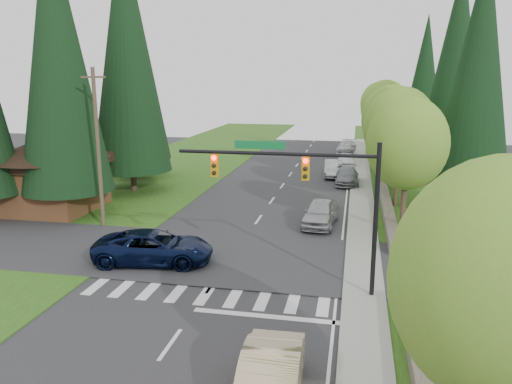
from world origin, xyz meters
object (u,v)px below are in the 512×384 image
(sedan_champagne, at_px, (269,383))
(parked_car_e, at_px, (347,147))
(suv_navy, at_px, (154,247))
(parked_car_d, at_px, (346,160))
(parked_car_c, at_px, (333,169))
(parked_car_b, at_px, (347,176))
(parked_car_a, at_px, (321,213))

(sedan_champagne, bearing_deg, parked_car_e, 86.67)
(suv_navy, height_order, parked_car_d, suv_navy)
(parked_car_c, relative_size, parked_car_e, 0.91)
(sedan_champagne, height_order, parked_car_e, sedan_champagne)
(parked_car_b, distance_m, parked_car_d, 9.07)
(parked_car_d, bearing_deg, suv_navy, -107.80)
(parked_car_a, relative_size, parked_car_d, 1.11)
(parked_car_a, bearing_deg, parked_car_b, 88.90)
(parked_car_e, bearing_deg, parked_car_d, -83.41)
(parked_car_d, relative_size, parked_car_e, 0.84)
(parked_car_b, bearing_deg, parked_car_d, 90.37)
(parked_car_a, height_order, parked_car_c, parked_car_a)
(parked_car_b, bearing_deg, parked_car_e, 90.04)
(parked_car_e, bearing_deg, sedan_champagne, -85.69)
(parked_car_a, height_order, parked_car_b, parked_car_a)
(suv_navy, xyz_separation_m, parked_car_a, (7.92, 8.53, -0.01))
(parked_car_b, xyz_separation_m, parked_car_c, (-1.40, 3.31, 0.05))
(parked_car_a, relative_size, parked_car_e, 0.94)
(suv_navy, distance_m, parked_car_e, 42.51)
(parked_car_a, bearing_deg, parked_car_c, 94.89)
(sedan_champagne, xyz_separation_m, parked_car_b, (1.49, 32.21, -0.09))
(parked_car_a, xyz_separation_m, parked_car_c, (0.00, 16.65, -0.05))
(parked_car_b, distance_m, parked_car_c, 3.59)
(sedan_champagne, relative_size, parked_car_d, 1.14)
(suv_navy, height_order, parked_car_c, suv_navy)
(parked_car_a, height_order, parked_car_e, parked_car_a)
(sedan_champagne, xyz_separation_m, suv_navy, (-7.83, 10.35, 0.02))
(sedan_champagne, bearing_deg, suv_navy, 124.88)
(parked_car_c, distance_m, parked_car_d, 5.87)
(sedan_champagne, distance_m, parked_car_d, 41.30)
(parked_car_c, xyz_separation_m, parked_car_d, (1.12, 5.76, -0.03))
(suv_navy, bearing_deg, parked_car_b, -31.77)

